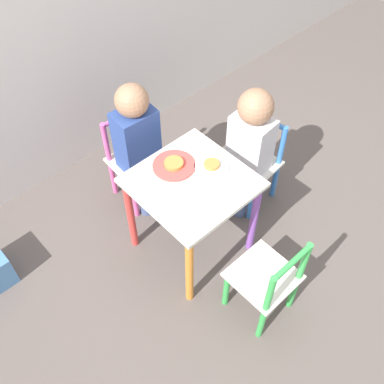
% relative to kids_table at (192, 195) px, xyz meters
% --- Properties ---
extents(ground_plane, '(6.00, 6.00, 0.00)m').
position_rel_kids_table_xyz_m(ground_plane, '(0.00, 0.00, -0.40)').
color(ground_plane, '#5B514C').
extents(kids_table, '(0.48, 0.48, 0.50)m').
position_rel_kids_table_xyz_m(kids_table, '(0.00, 0.00, 0.00)').
color(kids_table, silver).
rests_on(kids_table, ground_plane).
extents(chair_blue, '(0.28, 0.28, 0.51)m').
position_rel_kids_table_xyz_m(chair_blue, '(0.47, 0.04, -0.16)').
color(chair_blue, silver).
rests_on(chair_blue, ground_plane).
extents(chair_pink, '(0.27, 0.27, 0.51)m').
position_rel_kids_table_xyz_m(chair_pink, '(0.03, 0.47, -0.16)').
color(chair_pink, silver).
rests_on(chair_pink, ground_plane).
extents(chair_green, '(0.26, 0.26, 0.51)m').
position_rel_kids_table_xyz_m(chair_green, '(-0.00, -0.47, -0.16)').
color(chair_green, silver).
rests_on(chair_green, ground_plane).
extents(child_right, '(0.22, 0.21, 0.73)m').
position_rel_kids_table_xyz_m(child_right, '(0.41, 0.03, 0.04)').
color(child_right, '#4C608E').
rests_on(child_right, ground_plane).
extents(child_back, '(0.21, 0.22, 0.75)m').
position_rel_kids_table_xyz_m(child_back, '(0.02, 0.41, 0.04)').
color(child_back, '#4C608E').
rests_on(child_back, ground_plane).
extents(plate_right, '(0.15, 0.15, 0.03)m').
position_rel_kids_table_xyz_m(plate_right, '(0.12, 0.00, 0.11)').
color(plate_right, white).
rests_on(plate_right, kids_table).
extents(plate_back, '(0.19, 0.19, 0.03)m').
position_rel_kids_table_xyz_m(plate_back, '(0.00, 0.12, 0.11)').
color(plate_back, '#E54C47').
rests_on(plate_back, kids_table).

